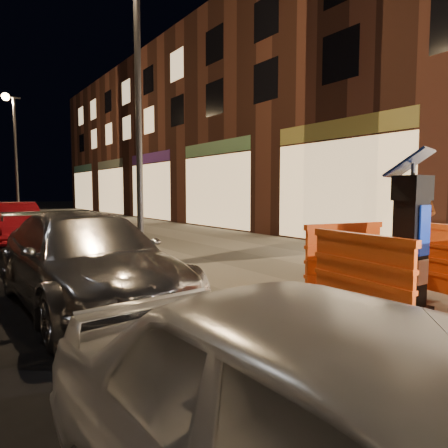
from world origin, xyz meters
TOP-DOWN VIEW (x-y plane):
  - ground_plane at (0.00, 0.00)m, footprint 120.00×120.00m
  - sidewalk at (3.00, 0.00)m, footprint 6.00×60.00m
  - kerb at (0.00, 0.00)m, footprint 0.30×60.00m
  - parking_kiosk at (1.67, -1.60)m, footprint 0.66×0.66m
  - barrier_back at (1.67, -0.65)m, footprint 1.40×0.78m
  - barrier_kerbside at (0.72, -1.60)m, footprint 0.67×1.37m
  - barrier_bldgside at (2.62, -1.60)m, footprint 0.76×1.40m
  - car_silver at (-1.21, 1.50)m, footprint 1.92×4.54m
  - car_red at (-1.09, 9.51)m, footprint 1.36×3.85m
  - man at (4.13, -0.36)m, footprint 0.50×0.68m
  - street_lamp_mid at (0.25, 3.00)m, footprint 0.12×0.12m
  - street_lamp_far at (0.25, 18.00)m, footprint 0.12×0.12m

SIDE VIEW (x-z plane):
  - ground_plane at x=0.00m, z-range 0.00..0.00m
  - car_silver at x=-1.21m, z-range -0.65..0.65m
  - car_red at x=-1.09m, z-range -0.63..0.63m
  - sidewalk at x=3.00m, z-range 0.00..0.15m
  - kerb at x=0.00m, z-range 0.00..0.15m
  - barrier_back at x=1.67m, z-range 0.15..1.18m
  - barrier_kerbside at x=0.72m, z-range 0.15..1.18m
  - barrier_bldgside at x=2.62m, z-range 0.15..1.18m
  - man at x=4.13m, z-range 0.15..1.84m
  - parking_kiosk at x=1.67m, z-range 0.15..2.00m
  - street_lamp_mid at x=0.25m, z-range 0.15..6.15m
  - street_lamp_far at x=0.25m, z-range 0.15..6.15m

